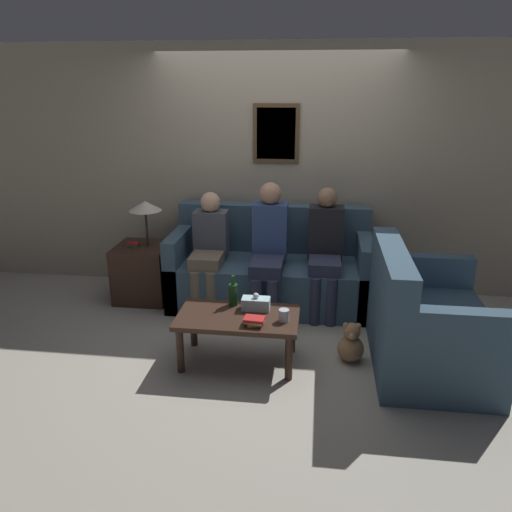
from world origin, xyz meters
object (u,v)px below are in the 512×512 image
at_px(drinking_glass, 284,315).
at_px(teddy_bear, 351,344).
at_px(couch_main, 271,271).
at_px(person_left, 209,246).
at_px(person_right, 325,247).
at_px(couch_side, 424,326).
at_px(wine_bottle, 233,294).
at_px(person_middle, 269,245).
at_px(coffee_table, 238,322).

bearing_deg(drinking_glass, teddy_bear, 18.88).
distance_m(couch_main, person_left, 0.70).
distance_m(person_left, person_right, 1.16).
bearing_deg(teddy_bear, person_left, 145.75).
xyz_separation_m(couch_side, person_right, (-0.80, 0.93, 0.34)).
relative_size(couch_side, teddy_bear, 3.71).
bearing_deg(person_right, wine_bottle, -130.62).
bearing_deg(drinking_glass, couch_main, 100.14).
bearing_deg(person_middle, couch_side, -32.55).
relative_size(coffee_table, wine_bottle, 3.75).
xyz_separation_m(coffee_table, person_right, (0.69, 1.09, 0.32)).
height_order(wine_bottle, teddy_bear, wine_bottle).
xyz_separation_m(wine_bottle, drinking_glass, (0.45, -0.25, -0.05)).
height_order(person_left, person_middle, person_middle).
bearing_deg(teddy_bear, couch_main, 125.01).
xyz_separation_m(couch_side, person_left, (-1.96, 0.92, 0.30)).
height_order(coffee_table, drinking_glass, drinking_glass).
xyz_separation_m(person_left, person_right, (1.16, 0.01, 0.03)).
xyz_separation_m(person_middle, person_right, (0.55, 0.07, -0.02)).
distance_m(couch_main, couch_side, 1.74).
height_order(couch_side, person_middle, person_middle).
xyz_separation_m(wine_bottle, person_middle, (0.21, 0.82, 0.18)).
bearing_deg(coffee_table, wine_bottle, 109.77).
bearing_deg(person_right, coffee_table, -122.48).
bearing_deg(person_right, couch_main, 164.02).
xyz_separation_m(couch_main, teddy_bear, (0.78, -1.11, -0.19)).
bearing_deg(couch_side, coffee_table, 95.92).
height_order(coffee_table, person_left, person_left).
height_order(couch_main, couch_side, same).
bearing_deg(wine_bottle, person_middle, 75.47).
height_order(drinking_glass, person_right, person_right).
bearing_deg(drinking_glass, person_left, 126.64).
relative_size(couch_main, person_right, 1.63).
height_order(person_middle, person_right, person_middle).
bearing_deg(couch_side, person_left, 64.85).
bearing_deg(person_middle, person_right, 7.01).
bearing_deg(drinking_glass, coffee_table, 171.37).
distance_m(drinking_glass, person_middle, 1.13).
relative_size(couch_side, wine_bottle, 4.88).
bearing_deg(coffee_table, drinking_glass, -8.63).
bearing_deg(couch_main, person_right, -15.98).
height_order(drinking_glass, teddy_bear, drinking_glass).
bearing_deg(person_left, coffee_table, -66.54).
distance_m(coffee_table, drinking_glass, 0.40).
relative_size(couch_side, person_middle, 0.99).
bearing_deg(couch_side, couch_main, 51.17).
bearing_deg(person_left, couch_side, -25.15).
bearing_deg(couch_main, person_left, -164.71).
relative_size(person_middle, teddy_bear, 3.74).
xyz_separation_m(drinking_glass, person_left, (-0.84, 1.13, 0.18)).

